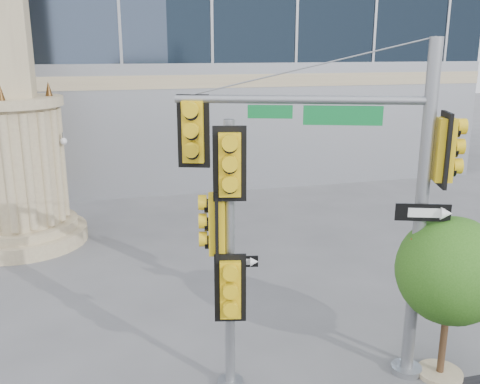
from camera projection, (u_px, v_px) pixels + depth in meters
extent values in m
plane|color=#545456|center=(260.00, 353.00, 12.08)|extent=(120.00, 120.00, 0.00)
cylinder|color=tan|center=(23.00, 235.00, 18.90)|extent=(4.40, 4.40, 0.50)
cylinder|color=tan|center=(22.00, 225.00, 18.80)|extent=(3.80, 3.80, 0.30)
cylinder|color=tan|center=(15.00, 165.00, 18.24)|extent=(3.00, 3.00, 4.00)
cylinder|color=tan|center=(8.00, 102.00, 17.68)|extent=(3.50, 3.50, 0.30)
cone|color=#472D14|center=(48.00, 88.00, 17.90)|extent=(0.24, 0.24, 0.50)
cylinder|color=slate|center=(406.00, 369.00, 11.36)|extent=(0.64, 0.64, 0.14)
cylinder|color=slate|center=(420.00, 218.00, 10.48)|extent=(0.25, 0.25, 6.87)
cylinder|color=slate|center=(301.00, 100.00, 10.08)|extent=(4.57, 1.78, 0.16)
cube|color=#0D712F|center=(343.00, 116.00, 10.07)|extent=(1.41, 0.55, 0.37)
cube|color=yellow|center=(194.00, 131.00, 10.41)|extent=(0.70, 0.52, 1.43)
cube|color=yellow|center=(444.00, 150.00, 10.10)|extent=(0.52, 0.70, 1.43)
cube|color=black|center=(423.00, 212.00, 10.28)|extent=(1.00, 0.39, 0.34)
cube|color=maroon|center=(419.00, 251.00, 10.49)|extent=(0.36, 0.16, 0.53)
cylinder|color=slate|center=(230.00, 383.00, 10.89)|extent=(0.52, 0.52, 0.13)
cylinder|color=slate|center=(230.00, 262.00, 10.20)|extent=(0.20, 0.20, 5.44)
cube|color=yellow|center=(230.00, 164.00, 9.46)|extent=(0.65, 0.43, 1.36)
cube|color=yellow|center=(217.00, 224.00, 9.99)|extent=(0.43, 0.65, 1.36)
cube|color=yellow|center=(230.00, 288.00, 10.08)|extent=(0.65, 0.43, 1.36)
cube|color=black|center=(240.00, 261.00, 10.07)|extent=(0.67, 0.18, 0.22)
cylinder|color=tan|center=(440.00, 373.00, 11.24)|extent=(0.93, 0.93, 0.10)
cylinder|color=#382314|center=(444.00, 336.00, 11.01)|extent=(0.15, 0.15, 1.87)
sphere|color=#255714|center=(451.00, 270.00, 10.63)|extent=(2.18, 2.18, 2.18)
sphere|color=#255714|center=(461.00, 277.00, 11.07)|extent=(1.35, 1.35, 1.35)
sphere|color=#255714|center=(442.00, 290.00, 10.36)|extent=(1.14, 1.14, 1.14)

